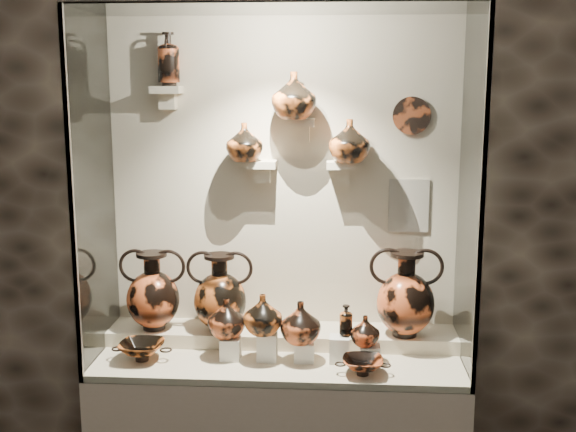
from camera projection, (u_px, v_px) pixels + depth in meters
The scene contains 35 objects.
wall_back at pixel (284, 183), 3.53m from camera, with size 5.00×0.02×3.20m, color black.
front_tier at pixel (279, 359), 3.37m from camera, with size 1.68×0.58×0.03m, color beige.
rear_tier at pixel (282, 338), 3.53m from camera, with size 1.70×0.25×0.10m, color beige.
back_panel at pixel (284, 183), 3.53m from camera, with size 1.70×0.03×1.60m, color beige.
glass_front at pixel (273, 204), 2.93m from camera, with size 1.70×0.01×1.60m, color white.
glass_left at pixel (93, 191), 3.28m from camera, with size 0.01×0.60×1.60m, color white.
glass_right at pixel (471, 195), 3.16m from camera, with size 0.01×0.60×1.60m, color white.
glass_top at pixel (278, 8), 3.07m from camera, with size 1.70×0.60×0.01m, color white.
frame_post_left at pixel (72, 202), 2.99m from camera, with size 0.02×0.02×1.60m, color gray.
frame_post_right at pixel (482, 206), 2.88m from camera, with size 0.02×0.02×1.60m, color gray.
pedestal_a at pixel (231, 348), 3.32m from camera, with size 0.09×0.09×0.10m, color silver.
pedestal_b at pixel (267, 346), 3.31m from camera, with size 0.09×0.09×0.13m, color silver.
pedestal_c at pixel (304, 351), 3.30m from camera, with size 0.09×0.09×0.09m, color silver.
pedestal_d at pixel (339, 349), 3.29m from camera, with size 0.09×0.09×0.12m, color silver.
pedestal_e at pixel (370, 354), 3.28m from camera, with size 0.09×0.09×0.08m, color silver.
bracket_ul at pixel (167, 90), 3.41m from camera, with size 0.14×0.12×0.04m, color beige.
bracket_ca at pixel (262, 164), 3.44m from camera, with size 0.14×0.12×0.04m, color beige.
bracket_cb at pixel (304, 122), 3.39m from camera, with size 0.10×0.12×0.04m, color beige.
bracket_cc at pixel (341, 165), 3.42m from camera, with size 0.14×0.12×0.04m, color beige.
amphora_left at pixel (153, 290), 3.49m from camera, with size 0.31×0.31×0.39m, color #CC5427, non-canonical shape.
amphora_mid at pixel (220, 292), 3.47m from camera, with size 0.31×0.31×0.38m, color #C25A22, non-canonical shape.
amphora_right at pixel (406, 293), 3.40m from camera, with size 0.33×0.33×0.41m, color #CC5427, non-canonical shape.
jug_a at pixel (227, 318), 3.31m from camera, with size 0.18×0.18×0.18m, color #CC5427.
jug_b at pixel (263, 314), 3.27m from camera, with size 0.18×0.18×0.19m, color #C25A22.
jug_c at pixel (301, 322), 3.27m from camera, with size 0.19×0.19×0.19m, color #CC5427.
jug_e at pixel (365, 331), 3.26m from camera, with size 0.13×0.13×0.14m, color #CC5427.
lekythos_small at pixel (346, 318), 3.27m from camera, with size 0.07×0.07×0.16m, color #C25A22, non-canonical shape.
kylix_left at pixel (142, 349), 3.30m from camera, with size 0.27×0.22×0.11m, color #C25A22, non-canonical shape.
kylix_right at pixel (363, 365), 3.14m from camera, with size 0.23×0.20×0.09m, color #CC5427, non-canonical shape.
lekythos_tall at pixel (169, 56), 3.37m from camera, with size 0.11×0.11×0.28m, color #CC5427, non-canonical shape.
ovoid_vase_a at pixel (244, 142), 3.39m from camera, with size 0.17×0.17×0.18m, color #C25A22.
ovoid_vase_b at pixel (294, 95), 3.32m from camera, with size 0.21×0.21×0.22m, color #C25A22.
ovoid_vase_c at pixel (349, 141), 3.35m from camera, with size 0.19×0.19×0.20m, color #C25A22.
wall_plate at pixel (412, 116), 3.40m from camera, with size 0.18×0.18×0.02m, color brown.
info_placard at pixel (409, 206), 3.49m from camera, with size 0.19×0.01×0.26m, color beige.
Camera 1 is at (0.26, -0.99, 2.10)m, focal length 45.00 mm.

